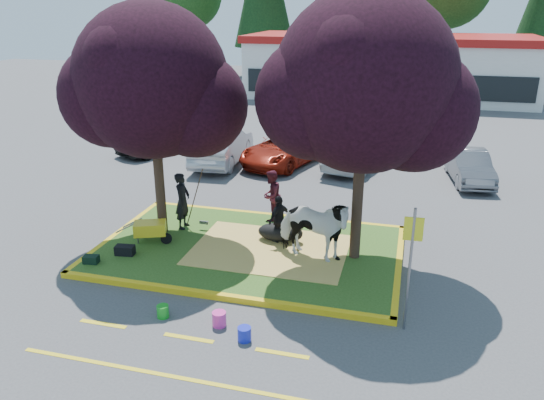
% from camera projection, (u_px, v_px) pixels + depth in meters
% --- Properties ---
extents(ground, '(90.00, 90.00, 0.00)m').
position_uv_depth(ground, '(249.00, 252.00, 14.80)').
color(ground, '#424244').
rests_on(ground, ground).
extents(median_island, '(8.00, 5.00, 0.15)m').
position_uv_depth(median_island, '(249.00, 250.00, 14.77)').
color(median_island, '#2C4E18').
rests_on(median_island, ground).
extents(curb_near, '(8.30, 0.16, 0.15)m').
position_uv_depth(curb_near, '(216.00, 296.00, 12.44)').
color(curb_near, yellow).
rests_on(curb_near, ground).
extents(curb_far, '(8.30, 0.16, 0.15)m').
position_uv_depth(curb_far, '(273.00, 216.00, 17.11)').
color(curb_far, yellow).
rests_on(curb_far, ground).
extents(curb_left, '(0.16, 5.30, 0.15)m').
position_uv_depth(curb_left, '(118.00, 234.00, 15.76)').
color(curb_left, yellow).
rests_on(curb_left, ground).
extents(curb_right, '(0.16, 5.30, 0.15)m').
position_uv_depth(curb_right, '(399.00, 267.00, 13.78)').
color(curb_right, yellow).
rests_on(curb_right, ground).
extents(straw_bedding, '(4.20, 3.00, 0.01)m').
position_uv_depth(straw_bedding, '(270.00, 250.00, 14.60)').
color(straw_bedding, '#E8C95F').
rests_on(straw_bedding, median_island).
extents(tree_purple_left, '(5.06, 4.20, 6.51)m').
position_uv_depth(tree_purple_left, '(153.00, 89.00, 14.30)').
color(tree_purple_left, black).
rests_on(tree_purple_left, median_island).
extents(tree_purple_right, '(5.30, 4.40, 6.82)m').
position_uv_depth(tree_purple_right, '(365.00, 91.00, 12.66)').
color(tree_purple_right, black).
rests_on(tree_purple_right, median_island).
extents(fire_lane_stripe_a, '(1.10, 0.12, 0.01)m').
position_uv_depth(fire_lane_stripe_a, '(103.00, 324.00, 11.48)').
color(fire_lane_stripe_a, yellow).
rests_on(fire_lane_stripe_a, ground).
extents(fire_lane_stripe_b, '(1.10, 0.12, 0.01)m').
position_uv_depth(fire_lane_stripe_b, '(189.00, 338.00, 11.00)').
color(fire_lane_stripe_b, yellow).
rests_on(fire_lane_stripe_b, ground).
extents(fire_lane_stripe_c, '(1.10, 0.12, 0.01)m').
position_uv_depth(fire_lane_stripe_c, '(282.00, 353.00, 10.51)').
color(fire_lane_stripe_c, yellow).
rests_on(fire_lane_stripe_c, ground).
extents(fire_lane_long, '(6.00, 0.10, 0.01)m').
position_uv_depth(fire_lane_long, '(163.00, 375.00, 9.91)').
color(fire_lane_long, yellow).
rests_on(fire_lane_long, ground).
extents(retail_building, '(20.40, 8.40, 4.40)m').
position_uv_depth(retail_building, '(388.00, 65.00, 38.86)').
color(retail_building, silver).
rests_on(retail_building, ground).
extents(cow, '(2.23, 1.35, 1.75)m').
position_uv_depth(cow, '(313.00, 229.00, 13.77)').
color(cow, white).
rests_on(cow, median_island).
extents(calf, '(1.22, 0.79, 0.50)m').
position_uv_depth(calf, '(278.00, 232.00, 15.10)').
color(calf, black).
rests_on(calf, median_island).
extents(handler, '(0.42, 0.63, 1.71)m').
position_uv_depth(handler, '(183.00, 201.00, 15.78)').
color(handler, black).
rests_on(handler, median_island).
extents(visitor_a, '(0.73, 0.87, 1.60)m').
position_uv_depth(visitor_a, '(271.00, 196.00, 16.37)').
color(visitor_a, '#471422').
rests_on(visitor_a, median_island).
extents(visitor_b, '(0.68, 0.87, 1.38)m').
position_uv_depth(visitor_b, '(279.00, 219.00, 14.87)').
color(visitor_b, black).
rests_on(visitor_b, median_island).
extents(wheelbarrow, '(1.57, 0.82, 0.60)m').
position_uv_depth(wheelbarrow, '(150.00, 229.00, 14.94)').
color(wheelbarrow, black).
rests_on(wheelbarrow, median_island).
extents(gear_bag_dark, '(0.54, 0.34, 0.26)m').
position_uv_depth(gear_bag_dark, '(125.00, 250.00, 14.28)').
color(gear_bag_dark, black).
rests_on(gear_bag_dark, median_island).
extents(gear_bag_green, '(0.42, 0.29, 0.21)m').
position_uv_depth(gear_bag_green, '(91.00, 259.00, 13.82)').
color(gear_bag_green, black).
rests_on(gear_bag_green, median_island).
extents(sign_post, '(0.39, 0.06, 2.77)m').
position_uv_depth(sign_post, '(411.00, 256.00, 10.71)').
color(sign_post, slate).
rests_on(sign_post, ground).
extents(bucket_green, '(0.34, 0.34, 0.28)m').
position_uv_depth(bucket_green, '(163.00, 311.00, 11.69)').
color(bucket_green, '#179921').
rests_on(bucket_green, ground).
extents(bucket_pink, '(0.38, 0.38, 0.33)m').
position_uv_depth(bucket_pink, '(219.00, 319.00, 11.37)').
color(bucket_pink, '#E4329C').
rests_on(bucket_pink, ground).
extents(bucket_blue, '(0.31, 0.31, 0.30)m').
position_uv_depth(bucket_blue, '(244.00, 334.00, 10.88)').
color(bucket_blue, '#1824C2').
rests_on(bucket_blue, ground).
extents(car_black, '(3.31, 4.67, 1.48)m').
position_uv_depth(car_black, '(159.00, 136.00, 24.67)').
color(car_black, black).
rests_on(car_black, ground).
extents(car_silver, '(1.91, 4.77, 1.54)m').
position_uv_depth(car_silver, '(222.00, 146.00, 22.80)').
color(car_silver, '#A7AAAF').
rests_on(car_silver, ground).
extents(car_red, '(3.57, 5.25, 1.34)m').
position_uv_depth(car_red, '(285.00, 149.00, 22.75)').
color(car_red, maroon).
rests_on(car_red, ground).
extents(car_white, '(3.05, 4.82, 1.30)m').
position_uv_depth(car_white, '(358.00, 153.00, 22.22)').
color(car_white, silver).
rests_on(car_white, ground).
extents(car_grey, '(1.80, 3.86, 1.22)m').
position_uv_depth(car_grey, '(469.00, 166.00, 20.48)').
color(car_grey, '#5C5E64').
rests_on(car_grey, ground).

